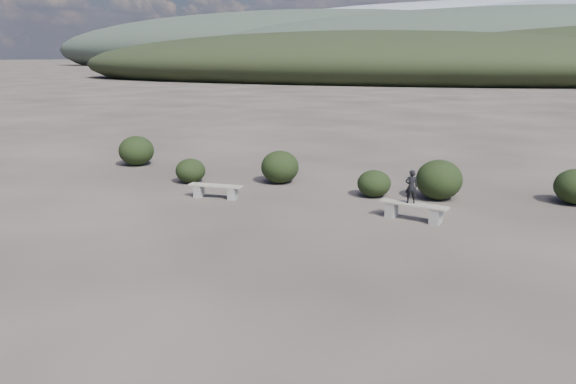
% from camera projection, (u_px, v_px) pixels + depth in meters
% --- Properties ---
extents(ground, '(1200.00, 1200.00, 0.00)m').
position_uv_depth(ground, '(194.00, 284.00, 10.89)').
color(ground, '#332C27').
rests_on(ground, ground).
extents(bench_left, '(1.73, 0.55, 0.43)m').
position_uv_depth(bench_left, '(216.00, 190.00, 17.39)').
color(bench_left, gray).
rests_on(bench_left, ground).
extents(bench_right, '(1.90, 0.71, 0.46)m').
position_uv_depth(bench_right, '(413.00, 210.00, 15.04)').
color(bench_right, gray).
rests_on(bench_right, ground).
extents(seated_person, '(0.38, 0.31, 0.91)m').
position_uv_depth(seated_person, '(411.00, 187.00, 14.94)').
color(seated_person, black).
rests_on(seated_person, bench_right).
extents(shrub_a, '(1.03, 1.03, 0.85)m').
position_uv_depth(shrub_a, '(190.00, 171.00, 19.51)').
color(shrub_a, black).
rests_on(shrub_a, ground).
extents(shrub_b, '(1.31, 1.31, 1.13)m').
position_uv_depth(shrub_b, '(280.00, 167.00, 19.44)').
color(shrub_b, black).
rests_on(shrub_b, ground).
extents(shrub_c, '(1.05, 1.05, 0.84)m').
position_uv_depth(shrub_c, '(374.00, 183.00, 17.56)').
color(shrub_c, black).
rests_on(shrub_c, ground).
extents(shrub_d, '(1.40, 1.40, 1.23)m').
position_uv_depth(shrub_d, '(439.00, 180.00, 17.20)').
color(shrub_d, black).
rests_on(shrub_d, ground).
extents(shrub_e, '(1.27, 1.27, 1.06)m').
position_uv_depth(shrub_e, '(576.00, 187.00, 16.66)').
color(shrub_e, black).
rests_on(shrub_e, ground).
extents(shrub_f, '(1.40, 1.40, 1.19)m').
position_uv_depth(shrub_f, '(136.00, 151.00, 22.62)').
color(shrub_f, black).
rests_on(shrub_f, ground).
extents(mountain_ridges, '(500.00, 400.00, 56.00)m').
position_uv_depth(mountain_ridges, '(503.00, 44.00, 315.56)').
color(mountain_ridges, black).
rests_on(mountain_ridges, ground).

